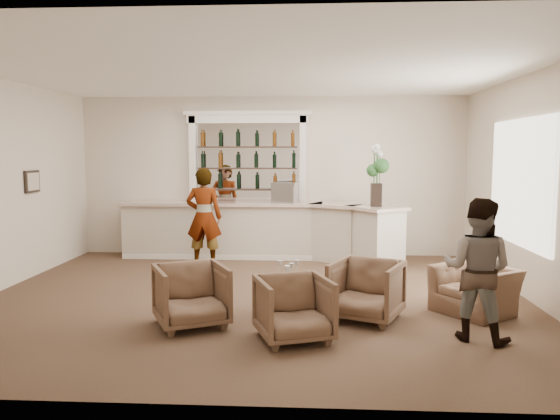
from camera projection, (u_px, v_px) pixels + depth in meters
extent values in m
plane|color=brown|center=(255.00, 297.00, 8.12)|extent=(8.00, 8.00, 0.00)
cube|color=beige|center=(272.00, 176.00, 11.42)|extent=(8.00, 0.04, 3.30)
cube|color=beige|center=(536.00, 188.00, 7.72)|extent=(0.04, 7.00, 3.30)
cube|color=white|center=(254.00, 71.00, 7.77)|extent=(8.00, 7.00, 0.04)
cube|color=white|center=(520.00, 182.00, 8.21)|extent=(0.05, 2.40, 1.90)
cube|color=black|center=(32.00, 182.00, 9.37)|extent=(0.04, 0.46, 0.38)
cube|color=#C4B29C|center=(33.00, 182.00, 9.36)|extent=(0.01, 0.38, 0.30)
cube|color=beige|center=(223.00, 231.00, 11.25)|extent=(4.00, 0.70, 1.08)
cube|color=beige|center=(222.00, 203.00, 11.17)|extent=(4.10, 0.82, 0.06)
cube|color=beige|center=(337.00, 233.00, 10.88)|extent=(1.12, 1.04, 1.08)
cube|color=beige|center=(338.00, 205.00, 10.80)|extent=(1.27, 1.19, 0.06)
cube|color=beige|center=(376.00, 238.00, 10.33)|extent=(1.08, 1.14, 1.08)
cube|color=beige|center=(376.00, 208.00, 10.25)|extent=(1.24, 1.29, 0.06)
cube|color=white|center=(220.00, 257.00, 10.97)|extent=(4.00, 0.06, 0.10)
cube|color=white|center=(248.00, 162.00, 11.40)|extent=(2.15, 0.02, 1.65)
cube|color=white|center=(193.00, 186.00, 11.46)|extent=(0.14, 0.16, 2.90)
cube|color=white|center=(303.00, 186.00, 11.33)|extent=(0.14, 0.16, 2.90)
cube|color=white|center=(247.00, 119.00, 11.25)|extent=(2.52, 0.16, 0.18)
cube|color=white|center=(247.00, 113.00, 11.23)|extent=(2.64, 0.20, 0.08)
cube|color=#2E2017|center=(248.00, 190.00, 11.35)|extent=(2.05, 0.20, 0.03)
cube|color=#2E2017|center=(247.00, 168.00, 11.30)|extent=(2.05, 0.20, 0.03)
cube|color=#2E2017|center=(247.00, 147.00, 11.26)|extent=(2.05, 0.20, 0.03)
cylinder|color=#4E3422|center=(289.00, 295.00, 7.28)|extent=(0.60, 0.60, 0.50)
imported|color=gray|center=(204.00, 217.00, 10.31)|extent=(0.70, 0.47, 1.87)
imported|color=gray|center=(477.00, 270.00, 6.21)|extent=(1.00, 0.93, 1.64)
imported|color=brown|center=(191.00, 295.00, 6.73)|extent=(1.12, 1.13, 0.77)
imported|color=brown|center=(294.00, 309.00, 6.23)|extent=(1.01, 1.03, 0.74)
imported|color=brown|center=(366.00, 290.00, 6.99)|extent=(1.10, 1.11, 0.77)
imported|color=brown|center=(475.00, 290.00, 7.30)|extent=(1.24, 1.27, 0.62)
cube|color=#ACABB0|center=(285.00, 193.00, 10.97)|extent=(0.54, 0.48, 0.41)
cube|color=black|center=(376.00, 195.00, 10.22)|extent=(0.20, 0.20, 0.43)
cube|color=white|center=(288.00, 270.00, 7.39)|extent=(0.08, 0.08, 0.12)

